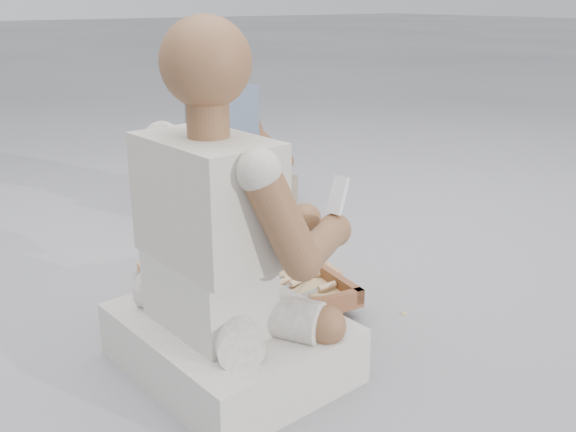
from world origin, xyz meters
TOP-DOWN VIEW (x-y plane):
  - ground at (0.00, 0.00)m, footprint 60.00×60.00m
  - carved_panel at (-0.05, 0.43)m, footprint 0.69×0.51m
  - tool_tray at (-0.10, 0.13)m, footprint 0.51×0.43m
  - chisel_0 at (-0.10, -0.00)m, footprint 0.10×0.21m
  - chisel_1 at (-0.14, 0.13)m, footprint 0.08×0.22m
  - chisel_2 at (-0.02, 0.17)m, footprint 0.18×0.16m
  - chisel_3 at (-0.02, 0.13)m, footprint 0.22×0.07m
  - chisel_4 at (0.06, 0.16)m, footprint 0.20×0.13m
  - chisel_5 at (-0.01, 0.18)m, footprint 0.22×0.03m
  - chisel_6 at (-0.06, 0.16)m, footprint 0.22×0.05m
  - chisel_7 at (-0.01, 0.03)m, footprint 0.19×0.15m
  - chisel_8 at (0.03, 0.04)m, footprint 0.22×0.03m
  - chisel_9 at (0.08, 0.17)m, footprint 0.21×0.11m
  - wood_chip_0 at (0.22, 0.39)m, footprint 0.02×0.02m
  - wood_chip_1 at (-0.28, 0.34)m, footprint 0.02×0.02m
  - wood_chip_2 at (0.24, -0.13)m, footprint 0.02×0.02m
  - wood_chip_3 at (-0.32, 0.07)m, footprint 0.02×0.02m
  - wood_chip_4 at (-0.11, 0.15)m, footprint 0.02×0.02m
  - wood_chip_5 at (-0.43, 0.49)m, footprint 0.02×0.02m
  - wood_chip_6 at (-0.20, 0.51)m, footprint 0.02×0.02m
  - wood_chip_7 at (-0.18, -0.10)m, footprint 0.02×0.02m
  - wood_chip_8 at (-0.21, -0.10)m, footprint 0.02×0.02m
  - wood_chip_9 at (-0.34, 0.04)m, footprint 0.02×0.02m
  - wood_chip_10 at (-0.19, 0.20)m, footprint 0.02×0.02m
  - wood_chip_11 at (-0.21, 0.39)m, footprint 0.02×0.02m
  - wood_chip_12 at (-0.01, 0.06)m, footprint 0.02×0.02m
  - craftsman at (-0.39, -0.07)m, footprint 0.65×0.65m
  - companion at (0.33, 1.09)m, footprint 0.69×0.66m
  - mobile_phone at (-0.03, -0.11)m, footprint 0.06×0.05m

SIDE VIEW (x-z plane):
  - ground at x=0.00m, z-range 0.00..0.00m
  - wood_chip_0 at x=0.22m, z-range 0.00..0.00m
  - wood_chip_1 at x=-0.28m, z-range 0.00..0.00m
  - wood_chip_2 at x=0.24m, z-range 0.00..0.00m
  - wood_chip_3 at x=-0.32m, z-range 0.00..0.00m
  - wood_chip_4 at x=-0.11m, z-range 0.00..0.00m
  - wood_chip_5 at x=-0.43m, z-range 0.00..0.00m
  - wood_chip_6 at x=-0.20m, z-range 0.00..0.00m
  - wood_chip_7 at x=-0.18m, z-range 0.00..0.00m
  - wood_chip_8 at x=-0.21m, z-range 0.00..0.00m
  - wood_chip_9 at x=-0.34m, z-range 0.00..0.00m
  - wood_chip_10 at x=-0.19m, z-range 0.00..0.00m
  - wood_chip_11 at x=-0.21m, z-range 0.00..0.00m
  - wood_chip_12 at x=-0.01m, z-range 0.00..0.00m
  - carved_panel at x=-0.05m, z-range 0.00..0.04m
  - tool_tray at x=-0.10m, z-range 0.03..0.09m
  - chisel_4 at x=0.06m, z-range 0.06..0.08m
  - chisel_7 at x=-0.01m, z-range 0.06..0.08m
  - chisel_9 at x=0.08m, z-range 0.06..0.09m
  - chisel_2 at x=-0.02m, z-range 0.06..0.09m
  - chisel_5 at x=-0.01m, z-range 0.07..0.09m
  - chisel_3 at x=-0.02m, z-range 0.07..0.09m
  - chisel_1 at x=-0.14m, z-range 0.07..0.09m
  - chisel_6 at x=-0.06m, z-range 0.07..0.09m
  - chisel_8 at x=0.03m, z-range 0.07..0.09m
  - chisel_0 at x=-0.10m, z-range 0.07..0.09m
  - companion at x=0.33m, z-range -0.14..0.71m
  - craftsman at x=-0.39m, z-range -0.15..0.80m
  - mobile_phone at x=-0.03m, z-range 0.40..0.50m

